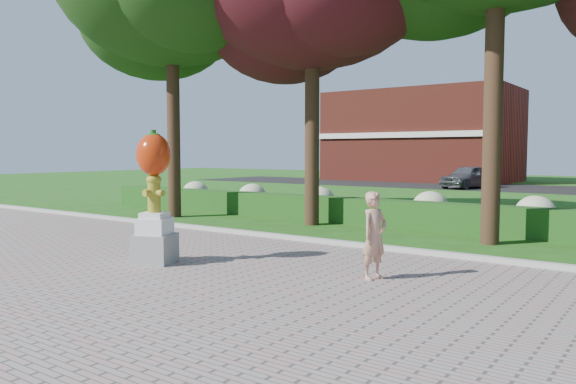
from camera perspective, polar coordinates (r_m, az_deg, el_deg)
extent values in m
plane|color=#214D13|center=(11.37, -5.86, -7.24)|extent=(100.00, 100.00, 0.00)
cube|color=gray|center=(8.86, -23.62, -10.68)|extent=(40.00, 14.00, 0.04)
cube|color=#ADADA5|center=(13.71, 2.53, -4.96)|extent=(40.00, 0.18, 0.15)
cube|color=#1E4814|center=(17.12, 9.89, -2.12)|extent=(24.00, 0.70, 0.80)
ellipsoid|color=beige|center=(23.21, -9.37, -0.13)|extent=(1.10, 1.10, 0.99)
ellipsoid|color=beige|center=(21.20, -3.64, -0.48)|extent=(1.10, 1.10, 0.99)
ellipsoid|color=beige|center=(19.44, 3.21, -0.89)|extent=(1.10, 1.10, 0.99)
ellipsoid|color=beige|center=(17.62, 14.25, -1.52)|extent=(1.10, 1.10, 0.99)
ellipsoid|color=beige|center=(16.76, 23.83, -2.02)|extent=(1.10, 1.10, 0.99)
cube|color=black|center=(37.14, 24.17, 0.28)|extent=(50.00, 8.00, 0.02)
cube|color=maroon|center=(45.79, 13.45, 5.54)|extent=(14.00, 8.00, 7.00)
cylinder|color=black|center=(19.66, -11.57, 7.29)|extent=(0.44, 0.44, 6.72)
ellipsoid|color=black|center=(22.17, -13.11, 16.92)|extent=(5.76, 5.76, 4.61)
cylinder|color=black|center=(17.16, 2.46, 6.91)|extent=(0.44, 0.44, 6.16)
ellipsoid|color=black|center=(19.31, -0.29, 17.16)|extent=(5.28, 5.28, 4.22)
cylinder|color=black|center=(14.44, 20.14, 9.44)|extent=(0.44, 0.44, 7.28)
cube|color=gray|center=(11.43, -13.36, -5.61)|extent=(0.92, 0.92, 0.57)
cube|color=silver|center=(11.36, -13.39, -3.39)|extent=(0.75, 0.75, 0.32)
cube|color=silver|center=(11.34, -13.41, -2.30)|extent=(0.60, 0.60, 0.11)
cylinder|color=olive|center=(11.30, -13.44, -0.40)|extent=(0.25, 0.25, 0.64)
ellipsoid|color=olive|center=(11.28, -13.47, 1.22)|extent=(0.30, 0.30, 0.21)
cylinder|color=olive|center=(11.44, -14.05, -0.01)|extent=(0.14, 0.13, 0.13)
cylinder|color=olive|center=(11.16, -12.83, -0.09)|extent=(0.14, 0.13, 0.13)
cylinder|color=olive|center=(11.19, -14.11, -0.10)|extent=(0.14, 0.14, 0.14)
cylinder|color=olive|center=(11.28, -13.48, 1.69)|extent=(0.09, 0.09, 0.06)
ellipsoid|color=#AC2809|center=(11.27, -13.51, 3.72)|extent=(0.72, 0.64, 0.83)
ellipsoid|color=#AC2809|center=(11.43, -14.18, 3.60)|extent=(0.35, 0.35, 0.53)
ellipsoid|color=#AC2809|center=(11.12, -12.81, 3.61)|extent=(0.35, 0.35, 0.53)
cylinder|color=#1D5A14|center=(11.28, -13.54, 5.81)|extent=(0.11, 0.11, 0.14)
ellipsoid|color=#1D5A14|center=(11.28, -13.54, 5.64)|extent=(0.27, 0.27, 0.09)
imported|color=tan|center=(9.76, 8.78, -4.39)|extent=(0.47, 0.62, 1.51)
imported|color=#45474D|center=(36.19, 17.82, 1.50)|extent=(2.72, 4.49, 1.43)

